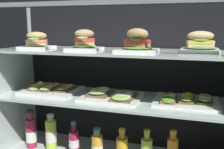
# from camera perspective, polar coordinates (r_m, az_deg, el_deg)

# --- Properties ---
(case_frame) EXTENTS (1.39, 0.47, 0.95)m
(case_frame) POSITION_cam_1_polar(r_m,az_deg,el_deg) (1.69, 1.60, -0.37)
(case_frame) COLOR gray
(case_frame) RESTS_ON ground
(riser_lower_tier) EXTENTS (1.34, 0.41, 0.36)m
(riser_lower_tier) POSITION_cam_1_polar(r_m,az_deg,el_deg) (1.63, -0.00, -11.47)
(riser_lower_tier) COLOR silver
(riser_lower_tier) RESTS_ON case_base_deck
(shelf_lower_glass) EXTENTS (1.35, 0.43, 0.01)m
(shelf_lower_glass) POSITION_cam_1_polar(r_m,az_deg,el_deg) (1.57, -0.00, -5.19)
(shelf_lower_glass) COLOR silver
(shelf_lower_glass) RESTS_ON riser_lower_tier
(riser_upper_tier) EXTENTS (1.34, 0.41, 0.26)m
(riser_upper_tier) POSITION_cam_1_polar(r_m,az_deg,el_deg) (1.53, -0.00, -0.24)
(riser_upper_tier) COLOR silver
(riser_upper_tier) RESTS_ON shelf_lower_glass
(shelf_upper_glass) EXTENTS (1.35, 0.43, 0.01)m
(shelf_upper_glass) POSITION_cam_1_polar(r_m,az_deg,el_deg) (1.52, -0.00, 4.88)
(shelf_upper_glass) COLOR silver
(shelf_upper_glass) RESTS_ON riser_upper_tier
(plated_roll_sandwich_mid_right) EXTENTS (0.17, 0.17, 0.10)m
(plated_roll_sandwich_mid_right) POSITION_cam_1_polar(r_m,az_deg,el_deg) (1.69, -15.62, 6.60)
(plated_roll_sandwich_mid_right) COLOR white
(plated_roll_sandwich_mid_right) RESTS_ON shelf_upper_glass
(plated_roll_sandwich_near_left_corner) EXTENTS (0.18, 0.18, 0.12)m
(plated_roll_sandwich_near_left_corner) POSITION_cam_1_polar(r_m,az_deg,el_deg) (1.54, -5.86, 6.73)
(plated_roll_sandwich_near_left_corner) COLOR white
(plated_roll_sandwich_near_left_corner) RESTS_ON shelf_upper_glass
(plated_roll_sandwich_mid_left) EXTENTS (0.21, 0.21, 0.12)m
(plated_roll_sandwich_mid_left) POSITION_cam_1_polar(r_m,az_deg,el_deg) (1.42, 5.34, 6.49)
(plated_roll_sandwich_mid_left) COLOR white
(plated_roll_sandwich_mid_left) RESTS_ON shelf_upper_glass
(plated_roll_sandwich_near_right_corner) EXTENTS (0.19, 0.19, 0.11)m
(plated_roll_sandwich_near_right_corner) POSITION_cam_1_polar(r_m,az_deg,el_deg) (1.48, 18.12, 6.01)
(plated_roll_sandwich_near_right_corner) COLOR white
(plated_roll_sandwich_near_right_corner) RESTS_ON shelf_upper_glass
(open_sandwich_tray_right_of_center) EXTENTS (0.34, 0.28, 0.06)m
(open_sandwich_tray_right_of_center) POSITION_cam_1_polar(r_m,az_deg,el_deg) (1.74, -12.63, -2.97)
(open_sandwich_tray_right_of_center) COLOR white
(open_sandwich_tray_right_of_center) RESTS_ON shelf_lower_glass
(open_sandwich_tray_left_of_center) EXTENTS (0.34, 0.29, 0.06)m
(open_sandwich_tray_left_of_center) POSITION_cam_1_polar(r_m,az_deg,el_deg) (1.55, -0.16, -4.37)
(open_sandwich_tray_left_of_center) COLOR white
(open_sandwich_tray_left_of_center) RESTS_ON shelf_lower_glass
(open_sandwich_tray_far_left) EXTENTS (0.34, 0.28, 0.05)m
(open_sandwich_tray_far_left) POSITION_cam_1_polar(r_m,az_deg,el_deg) (1.52, 15.44, -5.16)
(open_sandwich_tray_far_left) COLOR white
(open_sandwich_tray_far_left) RESTS_ON shelf_lower_glass
(juice_bottle_back_left) EXTENTS (0.07, 0.07, 0.25)m
(juice_bottle_back_left) POSITION_cam_1_polar(r_m,az_deg,el_deg) (1.86, -16.71, -11.65)
(juice_bottle_back_left) COLOR #9D1F47
(juice_bottle_back_left) RESTS_ON case_base_deck
(juice_bottle_front_fourth) EXTENTS (0.07, 0.07, 0.24)m
(juice_bottle_front_fourth) POSITION_cam_1_polar(r_m,az_deg,el_deg) (1.78, -12.74, -12.32)
(juice_bottle_front_fourth) COLOR #B8D54A
(juice_bottle_front_fourth) RESTS_ON case_base_deck
(juice_bottle_front_left_end) EXTENTS (0.06, 0.06, 0.21)m
(juice_bottle_front_left_end) POSITION_cam_1_polar(r_m,az_deg,el_deg) (1.72, -8.06, -13.90)
(juice_bottle_front_left_end) COLOR #A11F49
(juice_bottle_front_left_end) RESTS_ON case_base_deck
(juice_bottle_back_center) EXTENTS (0.07, 0.07, 0.19)m
(juice_bottle_back_center) POSITION_cam_1_polar(r_m,az_deg,el_deg) (1.66, -3.17, -14.85)
(juice_bottle_back_center) COLOR gold
(juice_bottle_back_center) RESTS_ON case_base_deck
(juice_bottle_front_right_end) EXTENTS (0.07, 0.07, 0.20)m
(juice_bottle_front_right_end) POSITION_cam_1_polar(r_m,az_deg,el_deg) (1.63, 2.12, -15.48)
(juice_bottle_front_right_end) COLOR gold
(juice_bottle_front_right_end) RESTS_ON case_base_deck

